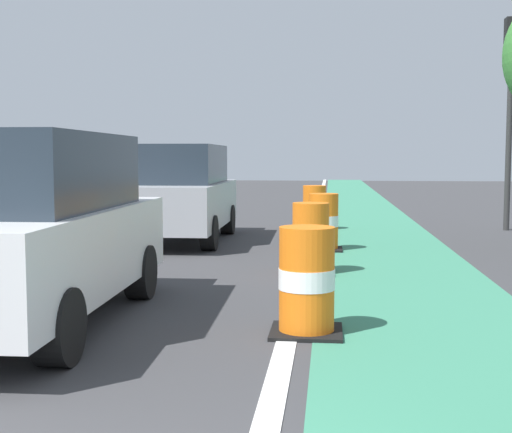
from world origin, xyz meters
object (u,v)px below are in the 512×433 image
(traffic_barrel_front, at_px, (307,282))
(parked_suv_second, at_px, (181,193))
(traffic_barrel_back, at_px, (323,223))
(traffic_light_corner, at_px, (511,85))
(traffic_barrel_mid, at_px, (311,239))
(traffic_barrel_far, at_px, (314,208))
(parked_suv_nearest, at_px, (31,228))

(traffic_barrel_front, bearing_deg, parked_suv_second, 111.28)
(traffic_barrel_back, distance_m, traffic_light_corner, 6.73)
(traffic_barrel_mid, relative_size, traffic_barrel_back, 1.00)
(traffic_barrel_front, height_order, traffic_barrel_back, same)
(traffic_barrel_far, bearing_deg, traffic_light_corner, 5.07)
(parked_suv_nearest, height_order, traffic_barrel_front, parked_suv_nearest)
(traffic_barrel_front, bearing_deg, parked_suv_nearest, 178.44)
(traffic_barrel_back, xyz_separation_m, traffic_barrel_far, (-0.26, 3.70, 0.00))
(parked_suv_second, xyz_separation_m, traffic_light_corner, (7.44, 3.00, 2.47))
(parked_suv_nearest, height_order, parked_suv_second, same)
(parked_suv_nearest, height_order, traffic_barrel_back, parked_suv_nearest)
(traffic_barrel_far, bearing_deg, parked_suv_nearest, -105.53)
(parked_suv_nearest, bearing_deg, traffic_barrel_far, 74.47)
(parked_suv_second, bearing_deg, traffic_barrel_far, 43.05)
(parked_suv_nearest, bearing_deg, traffic_light_corner, 54.39)
(traffic_barrel_front, bearing_deg, traffic_barrel_mid, 90.99)
(parked_suv_second, relative_size, traffic_barrel_back, 4.26)
(parked_suv_nearest, relative_size, traffic_barrel_front, 4.26)
(parked_suv_second, height_order, traffic_barrel_far, parked_suv_second)
(parked_suv_nearest, height_order, traffic_barrel_far, parked_suv_nearest)
(traffic_barrel_back, bearing_deg, parked_suv_second, 159.70)
(traffic_barrel_mid, bearing_deg, traffic_light_corner, 56.08)
(traffic_light_corner, bearing_deg, parked_suv_second, -158.06)
(parked_suv_second, relative_size, traffic_barrel_far, 4.26)
(traffic_barrel_front, bearing_deg, traffic_barrel_back, 89.03)
(traffic_barrel_front, bearing_deg, traffic_barrel_far, 90.86)
(traffic_barrel_mid, bearing_deg, traffic_barrel_far, 90.79)
(parked_suv_second, xyz_separation_m, traffic_barrel_back, (3.02, -1.12, -0.50))
(traffic_barrel_mid, height_order, traffic_barrel_far, same)
(parked_suv_nearest, xyz_separation_m, traffic_barrel_front, (2.93, -0.08, -0.50))
(traffic_barrel_far, distance_m, traffic_light_corner, 5.56)
(parked_suv_nearest, distance_m, traffic_barrel_front, 2.97)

